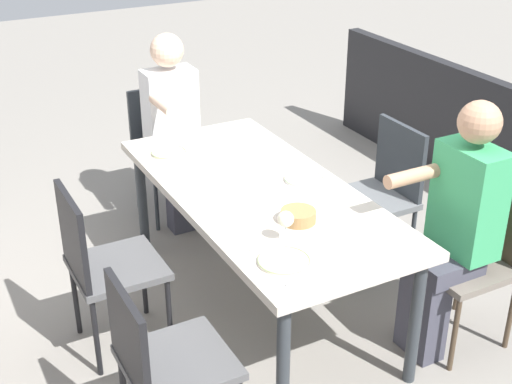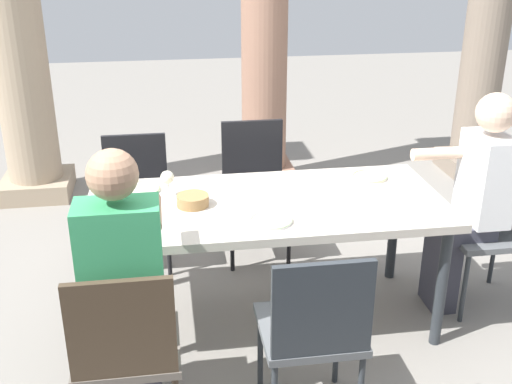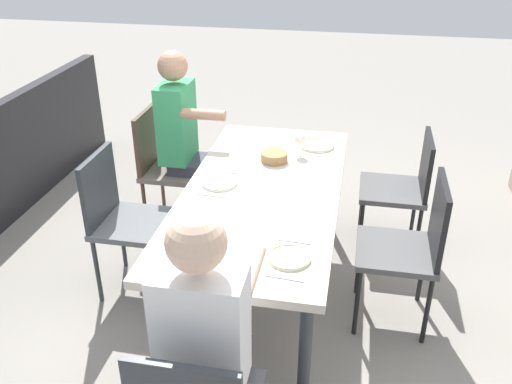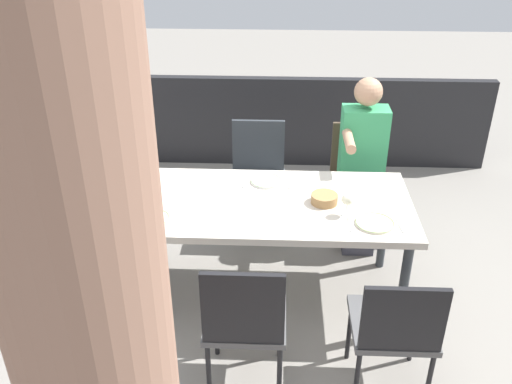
{
  "view_description": "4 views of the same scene",
  "coord_description": "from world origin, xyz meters",
  "px_view_note": "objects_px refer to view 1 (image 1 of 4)",
  "views": [
    {
      "loc": [
        -2.93,
        1.58,
        2.4
      ],
      "look_at": [
        -0.12,
        0.09,
        0.81
      ],
      "focal_mm": 49.74,
      "sensor_mm": 36.0,
      "label": 1
    },
    {
      "loc": [
        -0.52,
        -3.04,
        2.11
      ],
      "look_at": [
        -0.05,
        0.03,
        0.8
      ],
      "focal_mm": 43.92,
      "sensor_mm": 36.0,
      "label": 2
    },
    {
      "loc": [
        2.75,
        0.5,
        2.22
      ],
      "look_at": [
        0.05,
        -0.03,
        0.76
      ],
      "focal_mm": 38.69,
      "sensor_mm": 36.0,
      "label": 3
    },
    {
      "loc": [
        -0.09,
        3.11,
        2.55
      ],
      "look_at": [
        0.04,
        -0.01,
        0.81
      ],
      "focal_mm": 39.27,
      "sensor_mm": 36.0,
      "label": 4
    }
  ],
  "objects_px": {
    "bread_basket": "(298,216)",
    "plate_0": "(284,261)",
    "diner_woman_green": "(455,224)",
    "wine_glass_0": "(286,220)",
    "plate_1": "(304,179)",
    "chair_west_north": "(160,357)",
    "chair_mid_south": "(382,188)",
    "chair_west_south": "(477,250)",
    "plate_2": "(169,152)",
    "chair_head_east": "(166,142)",
    "chair_mid_north": "(101,260)",
    "diner_man_white": "(174,125)",
    "dining_table": "(260,200)"
  },
  "relations": [
    {
      "from": "plate_0",
      "to": "bread_basket",
      "type": "relative_size",
      "value": 1.37
    },
    {
      "from": "chair_mid_south",
      "to": "bread_basket",
      "type": "distance_m",
      "value": 1.01
    },
    {
      "from": "chair_head_east",
      "to": "plate_2",
      "type": "xyz_separation_m",
      "value": [
        -0.72,
        0.25,
        0.25
      ]
    },
    {
      "from": "diner_man_white",
      "to": "chair_head_east",
      "type": "bearing_deg",
      "value": -0.88
    },
    {
      "from": "plate_0",
      "to": "plate_1",
      "type": "height_order",
      "value": "same"
    },
    {
      "from": "diner_woman_green",
      "to": "wine_glass_0",
      "type": "distance_m",
      "value": 0.87
    },
    {
      "from": "wine_glass_0",
      "to": "chair_mid_north",
      "type": "bearing_deg",
      "value": 50.52
    },
    {
      "from": "dining_table",
      "to": "diner_man_white",
      "type": "bearing_deg",
      "value": 0.14
    },
    {
      "from": "chair_west_north",
      "to": "chair_mid_north",
      "type": "xyz_separation_m",
      "value": [
        0.79,
        0.0,
        0.03
      ]
    },
    {
      "from": "dining_table",
      "to": "bread_basket",
      "type": "relative_size",
      "value": 11.32
    },
    {
      "from": "dining_table",
      "to": "chair_head_east",
      "type": "xyz_separation_m",
      "value": [
        1.38,
        0.0,
        -0.17
      ]
    },
    {
      "from": "plate_0",
      "to": "chair_west_south",
      "type": "bearing_deg",
      "value": -92.43
    },
    {
      "from": "plate_1",
      "to": "chair_head_east",
      "type": "bearing_deg",
      "value": 10.46
    },
    {
      "from": "plate_0",
      "to": "chair_mid_north",
      "type": "bearing_deg",
      "value": 39.33
    },
    {
      "from": "chair_west_north",
      "to": "chair_mid_south",
      "type": "bearing_deg",
      "value": -65.21
    },
    {
      "from": "chair_mid_north",
      "to": "diner_man_white",
      "type": "bearing_deg",
      "value": -37.33
    },
    {
      "from": "diner_woman_green",
      "to": "plate_1",
      "type": "relative_size",
      "value": 6.31
    },
    {
      "from": "chair_west_south",
      "to": "plate_2",
      "type": "distance_m",
      "value": 1.79
    },
    {
      "from": "chair_west_south",
      "to": "diner_woman_green",
      "type": "relative_size",
      "value": 0.67
    },
    {
      "from": "plate_1",
      "to": "bread_basket",
      "type": "relative_size",
      "value": 1.25
    },
    {
      "from": "chair_head_east",
      "to": "wine_glass_0",
      "type": "xyz_separation_m",
      "value": [
        -1.9,
        0.15,
        0.34
      ]
    },
    {
      "from": "wine_glass_0",
      "to": "plate_2",
      "type": "xyz_separation_m",
      "value": [
        1.18,
        0.1,
        -0.1
      ]
    },
    {
      "from": "chair_mid_south",
      "to": "plate_0",
      "type": "xyz_separation_m",
      "value": [
        -0.75,
        1.11,
        0.23
      ]
    },
    {
      "from": "chair_head_east",
      "to": "chair_west_south",
      "type": "bearing_deg",
      "value": -157.78
    },
    {
      "from": "wine_glass_0",
      "to": "plate_2",
      "type": "relative_size",
      "value": 0.74
    },
    {
      "from": "chair_mid_north",
      "to": "diner_man_white",
      "type": "xyz_separation_m",
      "value": [
        1.13,
        -0.86,
        0.17
      ]
    },
    {
      "from": "chair_west_north",
      "to": "diner_man_white",
      "type": "xyz_separation_m",
      "value": [
        1.92,
        -0.85,
        0.2
      ]
    },
    {
      "from": "chair_west_north",
      "to": "plate_1",
      "type": "height_order",
      "value": "chair_west_north"
    },
    {
      "from": "chair_mid_south",
      "to": "chair_head_east",
      "type": "height_order",
      "value": "chair_mid_south"
    },
    {
      "from": "chair_west_north",
      "to": "diner_man_white",
      "type": "bearing_deg",
      "value": -23.99
    },
    {
      "from": "chair_mid_north",
      "to": "bread_basket",
      "type": "relative_size",
      "value": 5.38
    },
    {
      "from": "chair_west_south",
      "to": "bread_basket",
      "type": "distance_m",
      "value": 0.96
    },
    {
      "from": "dining_table",
      "to": "chair_mid_north",
      "type": "distance_m",
      "value": 0.88
    },
    {
      "from": "chair_west_north",
      "to": "chair_head_east",
      "type": "relative_size",
      "value": 0.98
    },
    {
      "from": "plate_0",
      "to": "chair_mid_south",
      "type": "bearing_deg",
      "value": -56.12
    },
    {
      "from": "diner_woman_green",
      "to": "plate_1",
      "type": "distance_m",
      "value": 0.83
    },
    {
      "from": "diner_man_white",
      "to": "bread_basket",
      "type": "distance_m",
      "value": 1.59
    },
    {
      "from": "wine_glass_0",
      "to": "bread_basket",
      "type": "bearing_deg",
      "value": -48.72
    },
    {
      "from": "plate_2",
      "to": "bread_basket",
      "type": "height_order",
      "value": "bread_basket"
    },
    {
      "from": "dining_table",
      "to": "plate_1",
      "type": "xyz_separation_m",
      "value": [
        -0.02,
        -0.26,
        0.08
      ]
    },
    {
      "from": "diner_man_white",
      "to": "plate_2",
      "type": "relative_size",
      "value": 6.42
    },
    {
      "from": "chair_west_south",
      "to": "chair_mid_north",
      "type": "xyz_separation_m",
      "value": [
        0.79,
        1.72,
        0.01
      ]
    },
    {
      "from": "chair_mid_north",
      "to": "chair_head_east",
      "type": "bearing_deg",
      "value": -33.22
    },
    {
      "from": "bread_basket",
      "to": "plate_0",
      "type": "bearing_deg",
      "value": 139.58
    },
    {
      "from": "chair_head_east",
      "to": "chair_mid_north",
      "type": "bearing_deg",
      "value": 146.78
    },
    {
      "from": "diner_woman_green",
      "to": "dining_table",
      "type": "bearing_deg",
      "value": 43.29
    },
    {
      "from": "chair_west_north",
      "to": "wine_glass_0",
      "type": "distance_m",
      "value": 0.82
    },
    {
      "from": "chair_west_north",
      "to": "diner_woman_green",
      "type": "distance_m",
      "value": 1.56
    },
    {
      "from": "plate_0",
      "to": "wine_glass_0",
      "type": "distance_m",
      "value": 0.21
    },
    {
      "from": "chair_west_south",
      "to": "wine_glass_0",
      "type": "xyz_separation_m",
      "value": [
        0.21,
        1.01,
        0.34
      ]
    }
  ]
}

